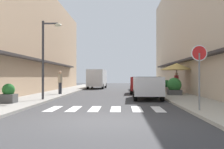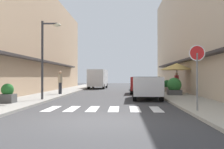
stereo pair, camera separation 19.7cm
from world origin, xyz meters
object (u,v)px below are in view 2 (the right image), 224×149
parked_car_near (147,85)px  planter_midblock (174,87)px  planter_far (167,86)px  round_street_sign (197,60)px  planter_corner (7,94)px  street_lamp (46,51)px  parked_car_mid (141,83)px  cafe_umbrella (177,67)px  pedestrian_walking_far (177,82)px  pedestrian_walking_near (60,82)px  delivery_van (98,77)px

parked_car_near → planter_midblock: 3.55m
planter_far → round_street_sign: bearing=-94.4°
planter_corner → planter_midblock: 11.82m
round_street_sign → street_lamp: 9.15m
parked_car_mid → parked_car_near: bearing=-90.0°
parked_car_mid → planter_corner: bearing=-127.3°
parked_car_near → cafe_umbrella: bearing=56.6°
pedestrian_walking_far → pedestrian_walking_near: bearing=177.3°
round_street_sign → planter_midblock: size_ratio=2.05×
planter_corner → planter_far: planter_far is taller
planter_corner → parked_car_near: bearing=27.5°
street_lamp → round_street_sign: bearing=-33.5°
street_lamp → planter_far: bearing=45.5°
street_lamp → pedestrian_walking_near: size_ratio=2.58×
street_lamp → planter_corner: size_ratio=4.70×
delivery_van → planter_midblock: (6.99, -13.45, -0.67)m
planter_corner → pedestrian_walking_far: size_ratio=0.59×
pedestrian_walking_far → delivery_van: bearing=114.5°
parked_car_mid → street_lamp: bearing=-129.1°
delivery_van → planter_corner: size_ratio=5.48×
parked_car_mid → pedestrian_walking_far: (2.77, -1.71, 0.09)m
round_street_sign → planter_corner: bearing=162.7°
planter_corner → street_lamp: bearing=59.2°
parked_car_near → planter_far: (2.49, 7.13, -0.33)m
planter_midblock → pedestrian_walking_near: bearing=175.2°
street_lamp → planter_corner: bearing=-120.8°
planter_far → planter_corner: bearing=-132.1°
planter_corner → pedestrian_walking_near: bearing=82.2°
street_lamp → pedestrian_walking_near: 5.47m
cafe_umbrella → planter_corner: cafe_umbrella is taller
parked_car_mid → pedestrian_walking_near: pedestrian_walking_near is taller
parked_car_near → planter_corner: 8.47m
parked_car_near → delivery_van: size_ratio=0.83×
parked_car_mid → pedestrian_walking_near: size_ratio=2.18×
parked_car_near → pedestrian_walking_far: 5.05m
cafe_umbrella → delivery_van: bearing=122.2°
parked_car_mid → delivery_van: bearing=114.7°
street_lamp → pedestrian_walking_near: (-0.33, 5.10, -1.95)m
pedestrian_walking_near → pedestrian_walking_far: size_ratio=1.08×
cafe_umbrella → pedestrian_walking_far: 1.29m
street_lamp → pedestrian_walking_far: street_lamp is taller
round_street_sign → planter_far: size_ratio=2.47×
cafe_umbrella → planter_corner: (-10.30, -8.15, -1.71)m
street_lamp → parked_car_near: bearing=15.1°
street_lamp → cafe_umbrella: 10.76m
pedestrian_walking_far → parked_car_mid: bearing=140.7°
cafe_umbrella → planter_midblock: size_ratio=2.07×
planter_corner → round_street_sign: bearing=-17.3°
pedestrian_walking_near → parked_car_mid: bearing=25.4°
cafe_umbrella → planter_corner: size_ratio=2.65×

